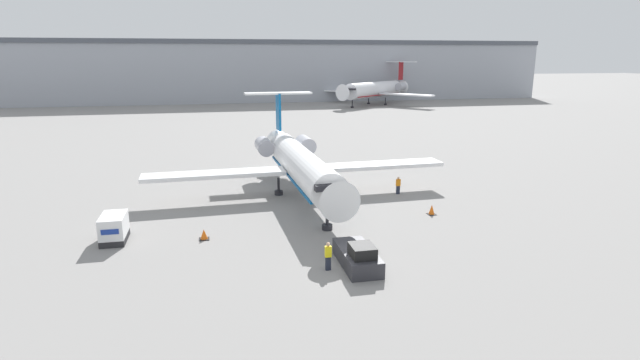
{
  "coord_description": "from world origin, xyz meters",
  "views": [
    {
      "loc": [
        -8.24,
        -27.19,
        12.7
      ],
      "look_at": [
        0.0,
        10.34,
        3.11
      ],
      "focal_mm": 28.0,
      "sensor_mm": 36.0,
      "label": 1
    }
  ],
  "objects_px": {
    "worker_by_wing": "(398,185)",
    "traffic_cone_right": "(432,210)",
    "pushback_tug": "(357,256)",
    "worker_near_tug": "(328,256)",
    "luggage_cart": "(114,228)",
    "traffic_cone_left": "(204,234)",
    "airplane_main": "(300,163)",
    "airplane_parked_far_left": "(375,90)"
  },
  "relations": [
    {
      "from": "worker_by_wing",
      "to": "airplane_parked_far_left",
      "type": "xyz_separation_m",
      "value": [
        26.04,
        84.57,
        3.14
      ]
    },
    {
      "from": "worker_by_wing",
      "to": "airplane_parked_far_left",
      "type": "bearing_deg",
      "value": 72.89
    },
    {
      "from": "airplane_parked_far_left",
      "to": "worker_by_wing",
      "type": "bearing_deg",
      "value": -107.11
    },
    {
      "from": "airplane_main",
      "to": "pushback_tug",
      "type": "height_order",
      "value": "airplane_main"
    },
    {
      "from": "luggage_cart",
      "to": "worker_by_wing",
      "type": "distance_m",
      "value": 25.09
    },
    {
      "from": "luggage_cart",
      "to": "worker_by_wing",
      "type": "bearing_deg",
      "value": 17.09
    },
    {
      "from": "airplane_main",
      "to": "luggage_cart",
      "type": "height_order",
      "value": "airplane_main"
    },
    {
      "from": "luggage_cart",
      "to": "worker_near_tug",
      "type": "relative_size",
      "value": 1.63
    },
    {
      "from": "airplane_main",
      "to": "traffic_cone_right",
      "type": "bearing_deg",
      "value": -40.23
    },
    {
      "from": "traffic_cone_left",
      "to": "pushback_tug",
      "type": "bearing_deg",
      "value": -35.88
    },
    {
      "from": "traffic_cone_right",
      "to": "airplane_parked_far_left",
      "type": "relative_size",
      "value": 0.03
    },
    {
      "from": "pushback_tug",
      "to": "traffic_cone_left",
      "type": "height_order",
      "value": "pushback_tug"
    },
    {
      "from": "luggage_cart",
      "to": "airplane_parked_far_left",
      "type": "height_order",
      "value": "airplane_parked_far_left"
    },
    {
      "from": "worker_near_tug",
      "to": "traffic_cone_right",
      "type": "distance_m",
      "value": 14.01
    },
    {
      "from": "luggage_cart",
      "to": "airplane_parked_far_left",
      "type": "xyz_separation_m",
      "value": [
        50.02,
        91.95,
        3.05
      ]
    },
    {
      "from": "luggage_cart",
      "to": "traffic_cone_left",
      "type": "height_order",
      "value": "luggage_cart"
    },
    {
      "from": "airplane_main",
      "to": "worker_by_wing",
      "type": "xyz_separation_m",
      "value": [
        9.14,
        -1.58,
        -2.26
      ]
    },
    {
      "from": "pushback_tug",
      "to": "traffic_cone_right",
      "type": "distance_m",
      "value": 12.41
    },
    {
      "from": "airplane_main",
      "to": "traffic_cone_right",
      "type": "relative_size",
      "value": 34.0
    },
    {
      "from": "airplane_main",
      "to": "airplane_parked_far_left",
      "type": "relative_size",
      "value": 1.03
    },
    {
      "from": "airplane_main",
      "to": "airplane_parked_far_left",
      "type": "bearing_deg",
      "value": 67.03
    },
    {
      "from": "airplane_main",
      "to": "worker_by_wing",
      "type": "bearing_deg",
      "value": -9.81
    },
    {
      "from": "airplane_main",
      "to": "airplane_parked_far_left",
      "type": "height_order",
      "value": "airplane_parked_far_left"
    },
    {
      "from": "pushback_tug",
      "to": "airplane_parked_far_left",
      "type": "distance_m",
      "value": 105.57
    },
    {
      "from": "traffic_cone_left",
      "to": "airplane_main",
      "type": "bearing_deg",
      "value": 48.83
    },
    {
      "from": "luggage_cart",
      "to": "airplane_parked_far_left",
      "type": "bearing_deg",
      "value": 61.46
    },
    {
      "from": "worker_by_wing",
      "to": "traffic_cone_right",
      "type": "relative_size",
      "value": 2.0
    },
    {
      "from": "traffic_cone_left",
      "to": "traffic_cone_right",
      "type": "distance_m",
      "value": 18.37
    },
    {
      "from": "airplane_main",
      "to": "pushback_tug",
      "type": "bearing_deg",
      "value": -87.78
    },
    {
      "from": "pushback_tug",
      "to": "worker_near_tug",
      "type": "xyz_separation_m",
      "value": [
        -1.93,
        -0.23,
        0.31
      ]
    },
    {
      "from": "traffic_cone_left",
      "to": "traffic_cone_right",
      "type": "height_order",
      "value": "traffic_cone_right"
    },
    {
      "from": "worker_by_wing",
      "to": "traffic_cone_right",
      "type": "xyz_separation_m",
      "value": [
        0.43,
        -6.52,
        -0.46
      ]
    },
    {
      "from": "worker_by_wing",
      "to": "pushback_tug",
      "type": "bearing_deg",
      "value": -119.28
    },
    {
      "from": "worker_by_wing",
      "to": "airplane_parked_far_left",
      "type": "height_order",
      "value": "airplane_parked_far_left"
    },
    {
      "from": "worker_by_wing",
      "to": "traffic_cone_right",
      "type": "bearing_deg",
      "value": -86.18
    },
    {
      "from": "airplane_parked_far_left",
      "to": "traffic_cone_left",
      "type": "bearing_deg",
      "value": -115.27
    },
    {
      "from": "worker_near_tug",
      "to": "worker_by_wing",
      "type": "bearing_deg",
      "value": 55.88
    },
    {
      "from": "airplane_main",
      "to": "traffic_cone_left",
      "type": "height_order",
      "value": "airplane_main"
    },
    {
      "from": "pushback_tug",
      "to": "worker_near_tug",
      "type": "height_order",
      "value": "worker_near_tug"
    },
    {
      "from": "worker_near_tug",
      "to": "airplane_parked_far_left",
      "type": "distance_m",
      "value": 106.42
    },
    {
      "from": "worker_by_wing",
      "to": "traffic_cone_right",
      "type": "distance_m",
      "value": 6.55
    },
    {
      "from": "pushback_tug",
      "to": "airplane_parked_far_left",
      "type": "relative_size",
      "value": 0.18
    }
  ]
}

